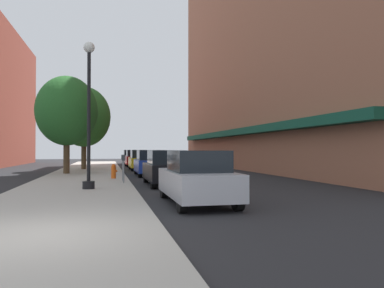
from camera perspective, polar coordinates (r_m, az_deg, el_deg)
The scene contains 14 objects.
ground_plane at distance 25.58m, azimuth -6.68°, elevation -4.63°, with size 90.00×90.00×0.00m, color #232326.
sidewalk_slab at distance 26.46m, azimuth -15.59°, elevation -4.35°, with size 4.80×50.00×0.12m, color #A8A399.
lamppost at distance 15.64m, azimuth -15.41°, elevation 4.74°, with size 0.48×0.48×5.90m.
fire_hydrant at distance 20.86m, azimuth -11.83°, elevation -4.05°, with size 0.33×0.26×0.79m.
parking_meter_near at distance 19.22m, azimuth -10.49°, elevation -3.04°, with size 0.14×0.09×1.31m.
parking_meter_far at distance 18.01m, azimuth -10.33°, elevation -3.19°, with size 0.14×0.09×1.31m.
tree_near at distance 31.59m, azimuth -16.10°, elevation 3.98°, with size 4.22×4.22×6.66m.
tree_mid at distance 26.17m, azimuth -18.50°, elevation 4.78°, with size 3.99×3.99×6.43m.
car_silver at distance 11.70m, azimuth 0.76°, elevation -5.16°, with size 1.80×4.30×1.66m.
car_black at distance 17.85m, azimuth -4.00°, elevation -3.68°, with size 1.80×4.30×1.66m.
car_blue at distance 24.45m, azimuth -6.40°, elevation -2.91°, with size 1.80×4.30×1.66m.
car_yellow at distance 31.11m, azimuth -7.79°, elevation -2.47°, with size 1.80×4.30×1.66m.
car_red at distance 37.95m, azimuth -8.70°, elevation -2.17°, with size 1.80×4.30×1.66m.
car_white at distance 44.46m, azimuth -9.31°, elevation -1.98°, with size 1.80×4.30×1.66m.
Camera 1 is at (1.26, -7.38, 1.69)m, focal length 35.09 mm.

